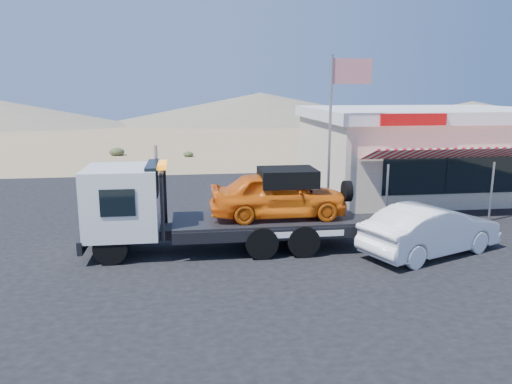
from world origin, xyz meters
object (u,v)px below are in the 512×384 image
tow_truck (217,203)px  white_sedan (431,230)px  jerky_store (422,150)px  flagpole (337,118)px

tow_truck → white_sedan: size_ratio=1.80×
tow_truck → jerky_store: 12.67m
jerky_store → flagpole: (-5.57, -4.47, 1.77)m
tow_truck → white_sedan: tow_truck is taller
tow_truck → flagpole: flagpole is taller
flagpole → tow_truck: bearing=-145.8°
tow_truck → white_sedan: (6.20, -1.31, -0.70)m
tow_truck → white_sedan: bearing=-11.9°
jerky_store → flagpole: bearing=-141.2°
tow_truck → flagpole: size_ratio=1.35×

